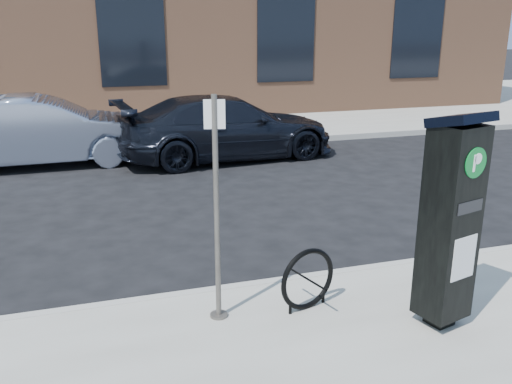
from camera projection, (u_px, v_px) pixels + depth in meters
name	position (u px, v px, depth m)	size (l,w,h in m)	color
ground	(237.00, 296.00, 6.34)	(120.00, 120.00, 0.00)	black
sidewalk_far	(132.00, 114.00, 19.10)	(60.00, 12.00, 0.15)	gray
curb_near	(237.00, 291.00, 6.30)	(60.00, 0.12, 0.16)	#9E9B93
curb_far	(153.00, 149.00, 13.64)	(60.00, 0.12, 0.16)	#9E9B93
parking_kiosk	(450.00, 220.00, 5.16)	(0.59, 0.55, 2.16)	black
sign_pole	(217.00, 213.00, 5.28)	(0.20, 0.18, 2.28)	#5F5B54
bike_rack	(308.00, 279.00, 5.68)	(0.67, 0.24, 0.68)	black
car_silver	(43.00, 131.00, 12.16)	(1.66, 4.75, 1.56)	#838DA7
car_dark	(227.00, 127.00, 12.79)	(2.10, 5.16, 1.50)	black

